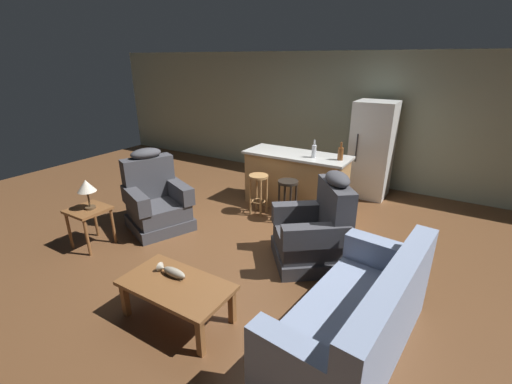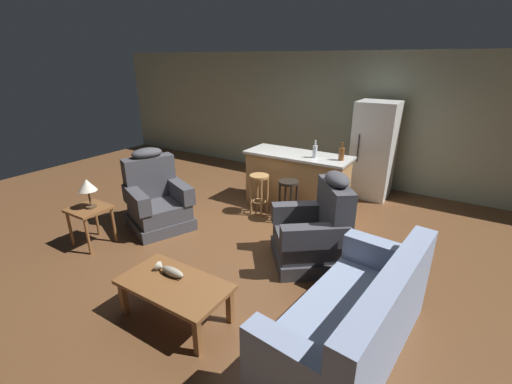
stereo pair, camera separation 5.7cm
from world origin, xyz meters
TOP-DOWN VIEW (x-y plane):
  - ground_plane at (0.00, 0.00)m, footprint 12.00×12.00m
  - back_wall at (0.00, 3.12)m, footprint 12.00×0.05m
  - coffee_table at (0.23, -1.87)m, footprint 1.10×0.60m
  - fish_figurine at (0.11, -1.79)m, footprint 0.34×0.10m
  - couch at (1.87, -1.36)m, footprint 1.04×1.98m
  - recliner_near_lamp at (-1.48, -0.50)m, footprint 1.10×1.10m
  - recliner_near_island at (0.99, -0.17)m, footprint 1.18×1.18m
  - end_table at (-1.81, -1.40)m, footprint 0.48×0.48m
  - table_lamp at (-1.78, -1.38)m, footprint 0.24×0.24m
  - kitchen_island at (0.00, 1.35)m, footprint 1.80×0.70m
  - bar_stool_left at (-0.38, 0.72)m, footprint 0.32×0.32m
  - bar_stool_right at (0.16, 0.72)m, footprint 0.32×0.32m
  - refrigerator at (0.96, 2.55)m, footprint 0.70×0.69m
  - bottle_tall_green at (0.75, 1.35)m, footprint 0.09×0.09m
  - bottle_short_amber at (0.33, 1.28)m, footprint 0.07×0.07m

SIDE VIEW (x-z plane):
  - ground_plane at x=0.00m, z-range 0.00..0.00m
  - couch at x=1.87m, z-range -0.13..0.81m
  - coffee_table at x=0.23m, z-range 0.15..0.57m
  - recliner_near_lamp at x=-1.48m, z-range -0.18..1.02m
  - recliner_near_island at x=0.99m, z-range -0.18..1.02m
  - end_table at x=-1.81m, z-range 0.18..0.74m
  - fish_figurine at x=0.11m, z-range 0.41..0.51m
  - bar_stool_left at x=-0.38m, z-range 0.13..0.81m
  - bar_stool_right at x=0.16m, z-range 0.13..0.81m
  - kitchen_island at x=0.00m, z-range 0.00..0.95m
  - table_lamp at x=-1.78m, z-range 0.66..1.07m
  - refrigerator at x=0.96m, z-range 0.00..1.76m
  - bottle_tall_green at x=0.75m, z-range 0.92..1.20m
  - bottle_short_amber at x=0.33m, z-range 0.92..1.20m
  - back_wall at x=0.00m, z-range 0.00..2.60m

